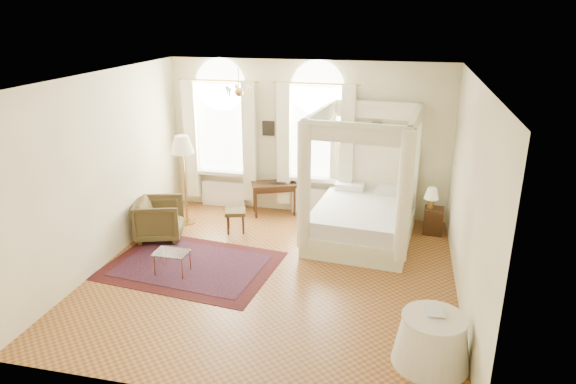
% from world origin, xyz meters
% --- Properties ---
extents(ground, '(6.00, 6.00, 0.00)m').
position_xyz_m(ground, '(0.00, 0.00, 0.00)').
color(ground, '#995A2C').
rests_on(ground, ground).
extents(room_walls, '(6.00, 6.00, 6.00)m').
position_xyz_m(room_walls, '(0.00, 0.00, 1.98)').
color(room_walls, '#FFF3C2').
rests_on(room_walls, ground).
extents(window_left, '(1.62, 0.27, 3.29)m').
position_xyz_m(window_left, '(-1.90, 2.87, 1.49)').
color(window_left, white).
rests_on(window_left, room_walls).
extents(window_right, '(1.62, 0.27, 3.29)m').
position_xyz_m(window_right, '(0.20, 2.87, 1.49)').
color(window_right, white).
rests_on(window_right, room_walls).
extents(chandelier, '(0.51, 0.45, 0.50)m').
position_xyz_m(chandelier, '(-0.90, 1.20, 2.91)').
color(chandelier, '#AD8739').
rests_on(chandelier, room_walls).
extents(wall_pictures, '(2.54, 0.03, 0.39)m').
position_xyz_m(wall_pictures, '(0.09, 2.97, 1.89)').
color(wall_pictures, black).
rests_on(wall_pictures, room_walls).
extents(canopy_bed, '(2.14, 2.53, 2.54)m').
position_xyz_m(canopy_bed, '(1.32, 1.75, 0.58)').
color(canopy_bed, beige).
rests_on(canopy_bed, ground).
extents(nightstand, '(0.40, 0.37, 0.54)m').
position_xyz_m(nightstand, '(2.70, 2.39, 0.27)').
color(nightstand, '#341B0E').
rests_on(nightstand, ground).
extents(nightstand_lamp, '(0.28, 0.28, 0.42)m').
position_xyz_m(nightstand_lamp, '(2.62, 2.40, 0.82)').
color(nightstand_lamp, '#AD8739').
rests_on(nightstand_lamp, nightstand).
extents(writing_desk, '(1.07, 0.82, 0.71)m').
position_xyz_m(writing_desk, '(-0.67, 2.70, 0.61)').
color(writing_desk, '#341B0E').
rests_on(writing_desk, ground).
extents(laptop, '(0.37, 0.26, 0.03)m').
position_xyz_m(laptop, '(-0.57, 2.74, 0.73)').
color(laptop, black).
rests_on(laptop, writing_desk).
extents(stool, '(0.50, 0.50, 0.46)m').
position_xyz_m(stool, '(-1.19, 1.60, 0.38)').
color(stool, '#463A1E').
rests_on(stool, ground).
extents(armchair, '(1.08, 1.07, 0.80)m').
position_xyz_m(armchair, '(-2.54, 0.98, 0.40)').
color(armchair, '#45391D').
rests_on(armchair, ground).
extents(coffee_table, '(0.58, 0.41, 0.40)m').
position_xyz_m(coffee_table, '(-1.68, -0.32, 0.36)').
color(coffee_table, silver).
rests_on(coffee_table, ground).
extents(floor_lamp, '(0.48, 0.48, 1.88)m').
position_xyz_m(floor_lamp, '(-2.33, 1.78, 1.61)').
color(floor_lamp, '#AD8739').
rests_on(floor_lamp, ground).
extents(oriental_rug, '(3.10, 2.38, 0.01)m').
position_xyz_m(oriental_rug, '(-1.48, -0.00, 0.01)').
color(oriental_rug, '#420F12').
rests_on(oriental_rug, ground).
extents(side_table, '(0.98, 0.98, 0.67)m').
position_xyz_m(side_table, '(2.53, -1.78, 0.33)').
color(side_table, white).
rests_on(side_table, ground).
extents(book, '(0.24, 0.31, 0.03)m').
position_xyz_m(book, '(2.42, -1.67, 0.68)').
color(book, black).
rests_on(book, side_table).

